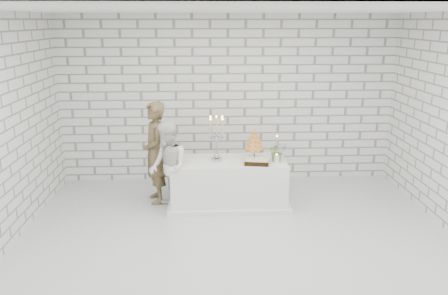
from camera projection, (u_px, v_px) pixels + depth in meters
ground at (237, 240)px, 6.07m from camera, size 6.00×5.00×0.01m
ceiling at (239, 10)px, 5.25m from camera, size 6.00×5.00×0.01m
wall_back at (228, 100)px, 8.06m from camera, size 6.00×0.01×3.00m
wall_front at (263, 217)px, 3.26m from camera, size 6.00×0.01×3.00m
cake_table at (229, 183)px, 7.15m from camera, size 1.80×0.80×0.75m
groom at (155, 153)px, 7.18m from camera, size 0.54×0.69×1.66m
bride at (168, 168)px, 6.81m from camera, size 0.74×0.83×1.44m
candelabra at (216, 139)px, 6.93m from camera, size 0.30×0.30×0.72m
croquembouche at (254, 144)px, 7.05m from camera, size 0.36×0.36×0.50m
chocolate_cake at (257, 161)px, 6.87m from camera, size 0.41×0.32×0.08m
pillar_candle at (277, 159)px, 6.93m from camera, size 0.10×0.10×0.12m
extra_taper at (277, 146)px, 7.25m from camera, size 0.07×0.07×0.32m
flowers at (278, 152)px, 6.97m from camera, size 0.33×0.30×0.31m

